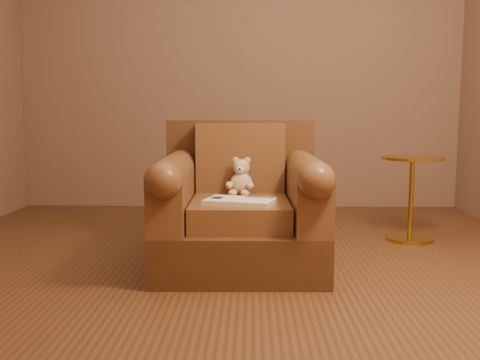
{
  "coord_description": "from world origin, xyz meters",
  "views": [
    {
      "loc": [
        0.11,
        -2.93,
        0.87
      ],
      "look_at": [
        0.05,
        -0.03,
        0.5
      ],
      "focal_mm": 40.0,
      "sensor_mm": 36.0,
      "label": 1
    }
  ],
  "objects": [
    {
      "name": "floor",
      "position": [
        0.0,
        0.0,
        0.0
      ],
      "size": [
        4.0,
        4.0,
        0.0
      ],
      "primitive_type": "plane",
      "color": "brown",
      "rests_on": "ground"
    },
    {
      "name": "armchair",
      "position": [
        0.05,
        0.06,
        0.32
      ],
      "size": [
        0.93,
        0.88,
        0.82
      ],
      "rotation": [
        0.0,
        0.0,
        0.02
      ],
      "color": "#4D2F19",
      "rests_on": "floor"
    },
    {
      "name": "teddy_bear",
      "position": [
        0.05,
        0.14,
        0.48
      ],
      "size": [
        0.16,
        0.19,
        0.23
      ],
      "rotation": [
        0.0,
        0.0,
        -0.15
      ],
      "color": "#CAB18D",
      "rests_on": "armchair"
    },
    {
      "name": "guidebook",
      "position": [
        0.05,
        -0.16,
        0.41
      ],
      "size": [
        0.39,
        0.3,
        0.03
      ],
      "rotation": [
        0.0,
        0.0,
        -0.27
      ],
      "color": "beige",
      "rests_on": "armchair"
    },
    {
      "name": "side_table",
      "position": [
        1.2,
        0.69,
        0.31
      ],
      "size": [
        0.41,
        0.41,
        0.58
      ],
      "color": "gold",
      "rests_on": "floor"
    }
  ]
}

